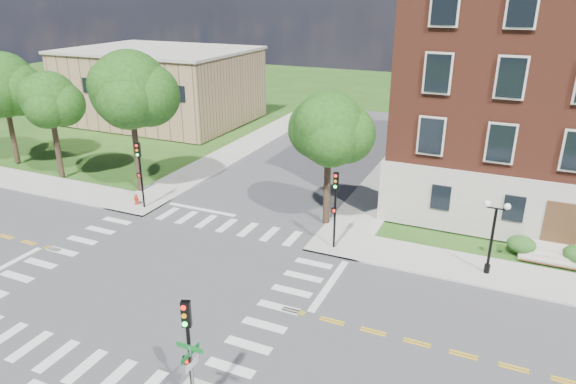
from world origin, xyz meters
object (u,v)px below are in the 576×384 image
at_px(traffic_signal_nw, 140,167).
at_px(street_sign_pole, 191,367).
at_px(fire_hydrant, 136,200).
at_px(traffic_signal_se, 189,344).
at_px(twin_lamp_west, 493,233).
at_px(traffic_signal_ne, 335,200).

xyz_separation_m(traffic_signal_nw, street_sign_pole, (14.22, -14.88, -0.88)).
distance_m(street_sign_pole, fire_hydrant, 21.45).
relative_size(traffic_signal_se, street_sign_pole, 1.55).
distance_m(traffic_signal_se, twin_lamp_west, 17.64).
xyz_separation_m(traffic_signal_se, fire_hydrant, (-14.99, 15.05, -2.72)).
height_order(traffic_signal_se, twin_lamp_west, traffic_signal_se).
height_order(street_sign_pole, fire_hydrant, street_sign_pole).
relative_size(traffic_signal_se, twin_lamp_west, 1.13).
bearing_deg(traffic_signal_se, twin_lamp_west, 58.90).
height_order(traffic_signal_ne, twin_lamp_west, traffic_signal_ne).
bearing_deg(fire_hydrant, traffic_signal_se, -45.12).
bearing_deg(traffic_signal_se, traffic_signal_nw, 133.65).
bearing_deg(twin_lamp_west, traffic_signal_ne, -176.17).
bearing_deg(traffic_signal_se, street_sign_pole, -38.42).
distance_m(traffic_signal_ne, street_sign_pole, 14.62).
distance_m(traffic_signal_ne, fire_hydrant, 15.61).
distance_m(traffic_signal_se, fire_hydrant, 21.41).
bearing_deg(fire_hydrant, traffic_signal_ne, -1.99).
xyz_separation_m(traffic_signal_se, traffic_signal_nw, (-14.12, 14.80, 0.00)).
distance_m(traffic_signal_nw, twin_lamp_west, 23.23).
relative_size(traffic_signal_se, fire_hydrant, 6.40).
xyz_separation_m(traffic_signal_se, street_sign_pole, (0.10, -0.08, -0.88)).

